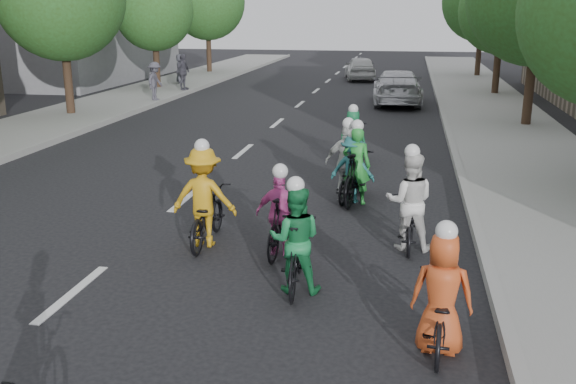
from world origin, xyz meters
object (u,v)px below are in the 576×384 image
(cyclist_5, at_px, (356,173))
(cyclist_4, at_px, (441,305))
(cyclist_1, at_px, (296,247))
(cyclist_6, at_px, (409,211))
(spectator_2, at_px, (180,69))
(follow_car_trail, at_px, (360,68))
(spectator_1, at_px, (183,72))
(cyclist_3, at_px, (281,220))
(follow_car_lead, at_px, (397,87))
(cyclist_9, at_px, (353,141))
(spectator_0, at_px, (155,81))
(cyclist_7, at_px, (353,173))
(cyclist_2, at_px, (205,206))
(cyclist_8, at_px, (347,172))

(cyclist_5, bearing_deg, cyclist_4, 113.02)
(cyclist_1, bearing_deg, cyclist_6, -132.11)
(spectator_2, bearing_deg, cyclist_4, -163.10)
(follow_car_trail, relative_size, spectator_1, 2.31)
(cyclist_3, height_order, spectator_2, spectator_2)
(follow_car_lead, height_order, spectator_1, spectator_1)
(cyclist_3, relative_size, cyclist_9, 0.90)
(cyclist_9, bearing_deg, spectator_2, -47.23)
(spectator_0, bearing_deg, cyclist_7, -139.20)
(cyclist_1, distance_m, cyclist_2, 2.46)
(spectator_2, bearing_deg, cyclist_7, -160.10)
(cyclist_3, distance_m, cyclist_9, 6.84)
(cyclist_1, xyz_separation_m, cyclist_5, (0.50, 4.64, -0.01))
(cyclist_1, distance_m, cyclist_5, 4.67)
(cyclist_6, bearing_deg, cyclist_1, 50.79)
(cyclist_1, bearing_deg, cyclist_9, -94.59)
(cyclist_7, height_order, cyclist_9, cyclist_9)
(cyclist_7, height_order, follow_car_trail, cyclist_7)
(cyclist_6, height_order, follow_car_lead, cyclist_6)
(spectator_0, relative_size, spectator_2, 1.06)
(cyclist_6, relative_size, cyclist_7, 1.01)
(cyclist_1, relative_size, cyclist_4, 1.07)
(cyclist_3, distance_m, spectator_0, 19.22)
(cyclist_6, distance_m, spectator_2, 26.25)
(cyclist_9, xyz_separation_m, follow_car_lead, (0.90, 11.95, 0.12))
(cyclist_9, relative_size, spectator_1, 1.10)
(cyclist_4, height_order, follow_car_lead, cyclist_4)
(cyclist_8, bearing_deg, spectator_1, -53.00)
(spectator_2, bearing_deg, spectator_1, -166.79)
(cyclist_5, xyz_separation_m, follow_car_lead, (0.51, 15.50, 0.10))
(cyclist_4, distance_m, cyclist_8, 6.45)
(spectator_2, bearing_deg, cyclist_9, -156.11)
(cyclist_1, bearing_deg, cyclist_8, -97.30)
(spectator_0, bearing_deg, cyclist_9, -131.81)
(cyclist_8, xyz_separation_m, spectator_0, (-9.82, 13.52, 0.36))
(follow_car_trail, bearing_deg, cyclist_7, 85.42)
(cyclist_9, bearing_deg, cyclist_7, 105.03)
(cyclist_8, relative_size, follow_car_lead, 0.35)
(cyclist_4, relative_size, spectator_1, 0.95)
(cyclist_2, xyz_separation_m, spectator_0, (-7.64, 16.75, 0.29))
(cyclist_3, height_order, cyclist_5, cyclist_5)
(cyclist_5, bearing_deg, follow_car_trail, -76.84)
(spectator_1, bearing_deg, cyclist_3, -142.22)
(spectator_1, bearing_deg, cyclist_8, -136.20)
(cyclist_2, xyz_separation_m, follow_car_trail, (0.51, 28.54, 0.00))
(cyclist_5, xyz_separation_m, spectator_1, (-10.10, 17.54, 0.39))
(cyclist_7, relative_size, spectator_1, 1.03)
(follow_car_lead, bearing_deg, cyclist_4, 89.98)
(cyclist_3, relative_size, spectator_1, 0.99)
(follow_car_trail, bearing_deg, cyclist_5, 85.61)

